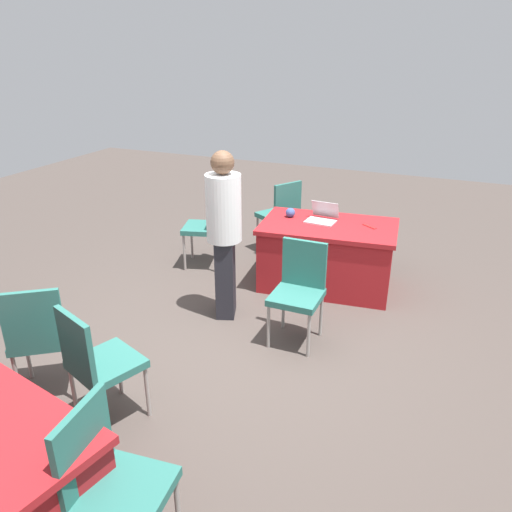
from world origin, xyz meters
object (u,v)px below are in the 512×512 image
object	(u,v)px
chair_by_pillar	(40,332)
chair_tucked_right	(281,212)
person_attendee_standing	(224,228)
chair_back_row	(299,287)
chair_aisle	(110,479)
laptop_silver	(322,218)
chair_tucked_left	(96,360)
scissors_red	(369,226)
chair_near_front	(208,223)
table_foreground	(327,255)
yarn_ball	(290,213)

from	to	relation	value
chair_by_pillar	chair_tucked_right	bearing A→B (deg)	43.30
chair_tucked_right	chair_by_pillar	bearing A→B (deg)	-159.62
person_attendee_standing	chair_back_row	bearing A→B (deg)	-119.77
chair_aisle	chair_back_row	size ratio (longest dim) A/B	1.03
person_attendee_standing	chair_by_pillar	bearing A→B (deg)	136.86
chair_back_row	chair_aisle	bearing A→B (deg)	86.23
person_attendee_standing	laptop_silver	distance (m)	1.32
chair_tucked_left	scissors_red	distance (m)	3.22
chair_near_front	chair_aisle	bearing A→B (deg)	-175.36
chair_near_front	person_attendee_standing	size ratio (longest dim) A/B	0.58
chair_by_pillar	laptop_silver	size ratio (longest dim) A/B	2.90
chair_near_front	person_attendee_standing	world-z (taller)	person_attendee_standing
chair_tucked_right	chair_by_pillar	xyz separation A→B (m)	(0.65, 3.48, 0.01)
chair_aisle	scissors_red	xyz separation A→B (m)	(-0.53, -3.76, 0.18)
chair_tucked_right	scissors_red	world-z (taller)	chair_tucked_right
chair_by_pillar	chair_near_front	bearing A→B (deg)	54.45
table_foreground	chair_by_pillar	bearing A→B (deg)	61.92
chair_by_pillar	laptop_silver	xyz separation A→B (m)	(-1.37, -2.84, 0.21)
chair_near_front	chair_back_row	distance (m)	1.95
chair_back_row	laptop_silver	world-z (taller)	laptop_silver
chair_tucked_left	chair_by_pillar	distance (m)	0.60
table_foreground	person_attendee_standing	bearing A→B (deg)	54.41
chair_aisle	yarn_ball	distance (m)	3.76
chair_tucked_left	person_attendee_standing	xyz separation A→B (m)	(-0.12, -1.79, 0.40)
chair_back_row	person_attendee_standing	size ratio (longest dim) A/B	0.56
chair_tucked_right	chair_by_pillar	distance (m)	3.54
chair_tucked_right	person_attendee_standing	distance (m)	1.82
yarn_ball	scissors_red	world-z (taller)	yarn_ball
chair_tucked_left	table_foreground	bearing A→B (deg)	93.34
chair_near_front	person_attendee_standing	xyz separation A→B (m)	(-0.75, 1.02, 0.38)
chair_by_pillar	table_foreground	bearing A→B (deg)	25.72
chair_near_front	chair_by_pillar	distance (m)	2.73
chair_near_front	yarn_ball	size ratio (longest dim) A/B	8.97
chair_by_pillar	scissors_red	size ratio (longest dim) A/B	5.44
chair_aisle	person_attendee_standing	size ratio (longest dim) A/B	0.57
chair_tucked_left	chair_by_pillar	bearing A→B (deg)	-167.36
table_foreground	yarn_ball	bearing A→B (deg)	-7.86
laptop_silver	chair_back_row	bearing A→B (deg)	101.87
chair_back_row	chair_by_pillar	bearing A→B (deg)	45.72
chair_aisle	chair_tucked_left	bearing A→B (deg)	-142.77
chair_back_row	chair_near_front	bearing A→B (deg)	-36.28
chair_near_front	chair_tucked_right	bearing A→B (deg)	-58.26
laptop_silver	yarn_ball	world-z (taller)	laptop_silver
chair_near_front	person_attendee_standing	distance (m)	1.32
chair_back_row	yarn_ball	xyz separation A→B (m)	(0.54, -1.26, 0.26)
table_foreground	chair_tucked_left	size ratio (longest dim) A/B	1.66
chair_near_front	chair_back_row	world-z (taller)	chair_near_front
chair_by_pillar	laptop_silver	world-z (taller)	chair_by_pillar
chair_near_front	chair_tucked_left	bearing A→B (deg)	176.18
chair_tucked_right	scissors_red	size ratio (longest dim) A/B	5.41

